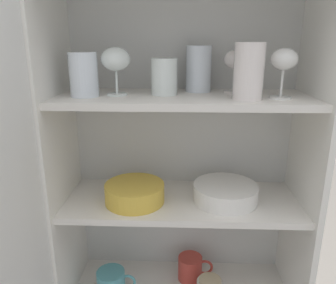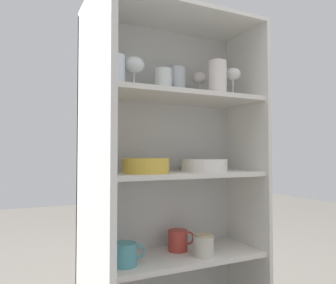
{
  "view_description": "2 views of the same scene",
  "coord_description": "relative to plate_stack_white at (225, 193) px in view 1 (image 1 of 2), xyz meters",
  "views": [
    {
      "loc": [
        -0.01,
        -0.81,
        1.18
      ],
      "look_at": [
        -0.05,
        0.18,
        0.87
      ],
      "focal_mm": 35.0,
      "sensor_mm": 36.0,
      "label": 1
    },
    {
      "loc": [
        -0.64,
        -1.1,
        0.77
      ],
      "look_at": [
        -0.02,
        0.18,
        0.82
      ],
      "focal_mm": 35.0,
      "sensor_mm": 36.0,
      "label": 2
    }
  ],
  "objects": [
    {
      "name": "tumbler_glass_2",
      "position": [
        -0.19,
        0.02,
        0.36
      ],
      "size": [
        0.08,
        0.08,
        0.11
      ],
      "color": "white",
      "rests_on": "shelf_board_upper"
    },
    {
      "name": "wine_glass_1",
      "position": [
        0.02,
        0.07,
        0.4
      ],
      "size": [
        0.07,
        0.07,
        0.13
      ],
      "color": "silver",
      "rests_on": "shelf_board_upper"
    },
    {
      "name": "cupboard_back_panel",
      "position": [
        -0.14,
        0.16,
        -0.04
      ],
      "size": [
        0.77,
        0.02,
        1.35
      ],
      "primitive_type": "cube",
      "color": "silver",
      "rests_on": "ground_plane"
    },
    {
      "name": "cupboard_door",
      "position": [
        -0.55,
        -0.34,
        -0.04
      ],
      "size": [
        0.06,
        0.38,
        1.35
      ],
      "color": "silver",
      "rests_on": "ground_plane"
    },
    {
      "name": "cupboard_side_right",
      "position": [
        0.24,
        0.01,
        -0.04
      ],
      "size": [
        0.02,
        0.32,
        1.35
      ],
      "primitive_type": "cube",
      "color": "white",
      "rests_on": "ground_plane"
    },
    {
      "name": "coffee_mug_primary",
      "position": [
        -0.37,
        -0.03,
        -0.33
      ],
      "size": [
        0.13,
        0.1,
        0.09
      ],
      "color": "teal",
      "rests_on": "shelf_board_lower"
    },
    {
      "name": "wine_glass_2",
      "position": [
        0.13,
        -0.04,
        0.41
      ],
      "size": [
        0.07,
        0.07,
        0.13
      ],
      "color": "white",
      "rests_on": "shelf_board_upper"
    },
    {
      "name": "mixing_bowl_large",
      "position": [
        -0.29,
        -0.02,
        0.01
      ],
      "size": [
        0.19,
        0.19,
        0.06
      ],
      "color": "gold",
      "rests_on": "shelf_board_middle"
    },
    {
      "name": "cupboard_side_left",
      "position": [
        -0.52,
        0.01,
        -0.04
      ],
      "size": [
        0.02,
        0.32,
        1.35
      ],
      "primitive_type": "cube",
      "color": "white",
      "rests_on": "ground_plane"
    },
    {
      "name": "tumbler_glass_0",
      "position": [
        0.04,
        -0.05,
        0.38
      ],
      "size": [
        0.08,
        0.08,
        0.15
      ],
      "color": "silver",
      "rests_on": "shelf_board_upper"
    },
    {
      "name": "coffee_mug_extra_1",
      "position": [
        -0.1,
        0.06,
        -0.33
      ],
      "size": [
        0.13,
        0.09,
        0.09
      ],
      "color": "#BC3D33",
      "rests_on": "shelf_board_lower"
    },
    {
      "name": "shelf_board_middle",
      "position": [
        -0.14,
        0.01,
        -0.04
      ],
      "size": [
        0.74,
        0.28,
        0.02
      ],
      "primitive_type": "cube",
      "color": "silver"
    },
    {
      "name": "shelf_board_upper",
      "position": [
        -0.14,
        0.01,
        0.3
      ],
      "size": [
        0.74,
        0.28,
        0.02
      ],
      "primitive_type": "cube",
      "color": "silver"
    },
    {
      "name": "wine_glass_0",
      "position": [
        -0.33,
        0.0,
        0.41
      ],
      "size": [
        0.08,
        0.08,
        0.14
      ],
      "color": "white",
      "rests_on": "shelf_board_upper"
    },
    {
      "name": "plate_stack_white",
      "position": [
        0.0,
        0.0,
        0.0
      ],
      "size": [
        0.2,
        0.2,
        0.05
      ],
      "color": "white",
      "rests_on": "shelf_board_middle"
    },
    {
      "name": "tumbler_glass_3",
      "position": [
        -0.42,
        -0.02,
        0.37
      ],
      "size": [
        0.08,
        0.08,
        0.12
      ],
      "color": "white",
      "rests_on": "shelf_board_upper"
    },
    {
      "name": "tumbler_glass_1",
      "position": [
        -0.09,
        0.09,
        0.38
      ],
      "size": [
        0.08,
        0.08,
        0.14
      ],
      "color": "white",
      "rests_on": "shelf_board_upper"
    }
  ]
}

